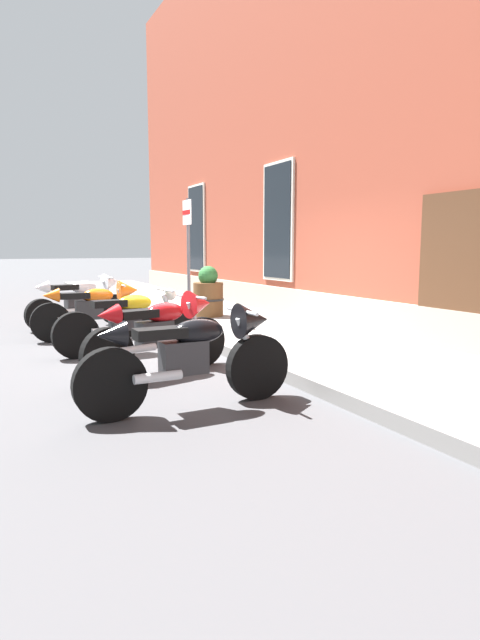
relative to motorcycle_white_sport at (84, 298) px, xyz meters
name	(u,v)px	position (x,y,z in m)	size (l,w,h in m)	color
ground_plane	(203,347)	(2.95, 1.29, -0.57)	(140.00, 140.00, 0.00)	#424244
sidewalk	(278,336)	(2.95, 2.67, -0.49)	(29.68, 2.76, 0.16)	slate
motorcycle_white_sport	(84,298)	(0.00, 0.00, 0.00)	(0.76, 2.07, 1.04)	black
motorcycle_orange_sport	(96,307)	(1.46, -0.05, -0.02)	(0.62, 2.01, 0.99)	black
motorcycle_yellow_naked	(130,321)	(2.91, 0.15, -0.09)	(0.62, 2.21, 0.93)	black
motorcycle_red_sport	(163,329)	(4.35, 0.20, -0.02)	(0.75, 1.98, 1.01)	black
motorcycle_black_sport	(196,353)	(5.91, 0.02, -0.02)	(0.62, 2.19, 1.01)	black
parking_sign	(188,243)	(1.39, 1.65, 1.07)	(0.36, 0.07, 2.28)	#4C4C51
barrel_planter	(208,295)	(0.59, 2.38, 0.02)	(0.64, 0.64, 1.02)	brown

